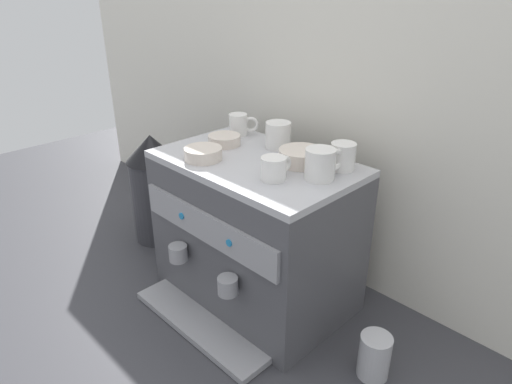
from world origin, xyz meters
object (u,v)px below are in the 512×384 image
Objects in this scene: ceramic_bowl_1 at (224,140)px; ceramic_cup_0 at (321,164)px; ceramic_bowl_0 at (203,154)px; ceramic_bowl_2 at (301,157)px; ceramic_cup_1 at (343,156)px; ceramic_cup_4 at (239,125)px; coffee_grinder at (155,187)px; milk_pitcher at (374,356)px; ceramic_cup_3 at (279,135)px; ceramic_cup_2 at (275,168)px; espresso_machine at (255,232)px.

ceramic_cup_0 is at bearing 0.88° from ceramic_bowl_1.
ceramic_bowl_2 reaches higher than ceramic_bowl_0.
ceramic_cup_1 is 1.21× the size of ceramic_cup_4.
milk_pitcher is at bearing -0.15° from coffee_grinder.
ceramic_cup_3 is at bearing 70.04° from ceramic_bowl_0.
ceramic_cup_2 is 0.13m from ceramic_bowl_2.
ceramic_cup_4 reaches higher than espresso_machine.
ceramic_cup_0 reaches higher than espresso_machine.
milk_pitcher is (0.46, -0.02, -0.17)m from espresso_machine.
ceramic_cup_1 is at bearing 15.09° from ceramic_bowl_1.
espresso_machine is at bearing -149.21° from ceramic_cup_1.
ceramic_cup_3 is 0.92× the size of milk_pitcher.
ceramic_cup_0 is 0.12m from ceramic_cup_2.
espresso_machine is at bearing -171.57° from ceramic_cup_0.
ceramic_cup_0 is 1.19× the size of ceramic_cup_1.
ceramic_cup_3 reaches higher than ceramic_cup_1.
coffee_grinder is at bearing -157.25° from ceramic_cup_4.
ceramic_cup_0 is 1.23× the size of ceramic_cup_2.
ceramic_cup_3 is at bearing 158.14° from ceramic_bowl_2.
ceramic_cup_1 reaches higher than ceramic_cup_2.
ceramic_cup_2 is 0.73m from coffee_grinder.
espresso_machine is 0.35m from ceramic_cup_0.
ceramic_cup_0 reaches higher than ceramic_cup_4.
ceramic_bowl_1 is 0.46m from coffee_grinder.
ceramic_cup_3 is (-0.24, 0.00, 0.00)m from ceramic_cup_1.
ceramic_cup_0 reaches higher than coffee_grinder.
ceramic_cup_1 is 0.39m from ceramic_bowl_1.
milk_pitcher is at bearing 8.23° from ceramic_bowl_0.
ceramic_cup_1 is 0.24× the size of coffee_grinder.
ceramic_cup_2 reaches higher than ceramic_bowl_1.
ceramic_cup_4 is at bearing -178.78° from ceramic_cup_3.
milk_pitcher is (0.33, 0.04, -0.44)m from ceramic_cup_2.
ceramic_cup_1 is at bearing 89.69° from ceramic_cup_0.
ceramic_cup_0 is at bearing -21.98° from ceramic_cup_3.
ceramic_cup_3 is 0.92× the size of ceramic_bowl_2.
ceramic_bowl_0 is at bearing -170.01° from ceramic_cup_2.
espresso_machine is 0.49m from milk_pitcher.
ceramic_bowl_1 is at bearing -164.91° from ceramic_cup_1.
ceramic_bowl_0 is at bearing -157.82° from ceramic_cup_0.
espresso_machine is at bearing 156.17° from ceramic_cup_2.
ceramic_bowl_0 is at bearing -109.96° from ceramic_cup_3.
ceramic_cup_4 is at bearing 22.75° from coffee_grinder.
ceramic_bowl_2 is at bearing 38.30° from ceramic_bowl_0.
ceramic_cup_1 reaches higher than milk_pitcher.
ceramic_cup_0 is at bearing 168.64° from milk_pitcher.
espresso_machine is 0.31m from ceramic_cup_2.
ceramic_bowl_1 is at bearing -69.49° from ceramic_cup_4.
ceramic_cup_4 reaches higher than milk_pitcher.
ceramic_bowl_2 is at bearing 99.16° from ceramic_cup_2.
ceramic_cup_0 is 1.12× the size of ceramic_bowl_0.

